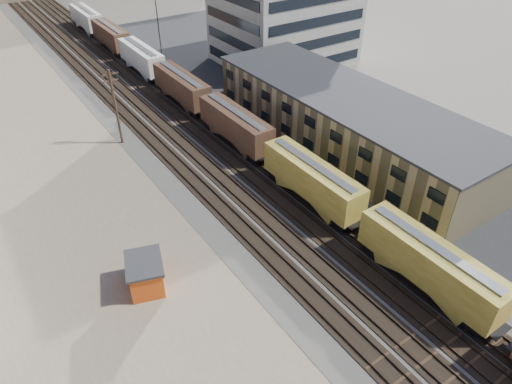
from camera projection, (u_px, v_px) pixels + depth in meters
ground at (422, 330)px, 35.97m from camera, size 300.00×300.00×0.00m
ballast_bed at (157, 106)px, 69.45m from camera, size 18.00×200.00×0.06m
dirt_yard at (35, 177)px, 53.58m from camera, size 24.00×180.00×0.03m
asphalt_lot at (331, 105)px, 69.50m from camera, size 26.00×120.00×0.04m
rail_tracks at (153, 106)px, 69.14m from camera, size 11.40×200.00×0.24m
freight_train at (206, 103)px, 63.55m from camera, size 3.00×119.74×4.46m
warehouse at (346, 120)px, 57.46m from camera, size 12.40×40.40×7.25m
office_tower at (285, 9)px, 80.20m from camera, size 22.60×18.60×18.45m
utility_pole_north at (115, 106)px, 57.11m from camera, size 2.20×0.32×10.00m
radio_mast at (158, 23)px, 73.59m from camera, size 1.20×0.16×18.00m
maintenance_shed at (146, 274)px, 38.86m from camera, size 4.14×4.71×2.90m
parked_car_silver at (478, 152)px, 56.72m from camera, size 5.95×3.74×1.61m
parked_car_blue at (296, 91)px, 72.06m from camera, size 5.66×4.77×1.44m
parked_car_far at (326, 80)px, 75.78m from camera, size 2.53×4.78×1.55m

